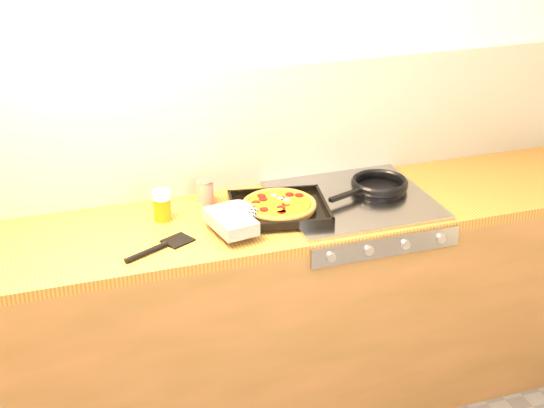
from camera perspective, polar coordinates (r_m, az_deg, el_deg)
name	(u,v)px	position (r m, az deg, el deg)	size (l,w,h in m)	color
room_shell	(224,132)	(3.35, -3.33, 4.97)	(3.20, 3.20, 3.20)	white
counter_run	(247,317)	(3.42, -1.70, -7.72)	(3.20, 0.62, 0.90)	#8F5B37
stovetop	(353,200)	(3.34, 5.58, 0.26)	(0.60, 0.56, 0.02)	#A1A0A6
pizza_on_tray	(266,209)	(3.16, -0.44, -0.37)	(0.51, 0.41, 0.06)	black
frying_pan	(378,185)	(3.41, 7.29, 1.28)	(0.41, 0.30, 0.04)	black
tomato_can	(205,192)	(3.30, -4.61, 0.83)	(0.08, 0.08, 0.10)	#AB110D
juice_glass	(162,205)	(3.18, -7.54, -0.08)	(0.08, 0.08, 0.12)	orange
wooden_spoon	(271,192)	(3.39, -0.04, 0.86)	(0.29, 0.11, 0.02)	#A77646
black_spatula	(160,247)	(2.98, -7.69, -2.95)	(0.27, 0.17, 0.02)	black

